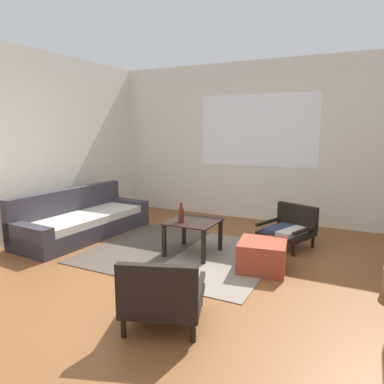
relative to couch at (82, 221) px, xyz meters
The scene contains 10 objects.
ground_plane 2.23m from the couch, 24.06° to the right, with size 7.80×7.80×0.00m, color brown.
far_wall_with_window 3.17m from the couch, 46.71° to the left, with size 5.60×0.13×2.70m.
side_wall_left 1.43m from the couch, 136.19° to the right, with size 0.12×6.60×2.70m, color silver.
area_rug 1.70m from the couch, ahead, with size 2.30×1.93×0.01m.
couch is the anchor object (origin of this frame).
coffee_table 1.85m from the couch, ahead, with size 0.62×0.61×0.44m.
armchair_by_window 3.00m from the couch, 17.35° to the left, with size 0.77×0.76×0.55m.
armchair_striped_foreground 2.86m from the couch, 34.05° to the right, with size 0.80×0.82×0.60m.
ottoman_orange 2.78m from the couch, ahead, with size 0.52×0.52×0.34m, color #993D28.
glass_bottle 1.77m from the couch, ahead, with size 0.07×0.07×0.24m.
Camera 1 is at (1.74, -2.98, 1.58)m, focal length 33.33 mm.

